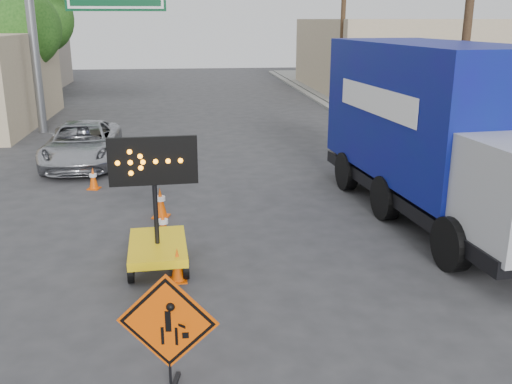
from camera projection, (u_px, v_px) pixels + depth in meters
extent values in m
plane|color=#2D2D30|center=(226.00, 367.00, 7.86)|extent=(100.00, 100.00, 0.00)
cube|color=gray|center=(378.00, 137.00, 22.92)|extent=(0.40, 60.00, 0.12)
cube|color=gray|center=(433.00, 135.00, 23.19)|extent=(4.00, 60.00, 0.15)
cube|color=tan|center=(392.00, 56.00, 37.19)|extent=(10.00, 14.00, 4.60)
cylinder|color=slate|center=(34.00, 50.00, 23.22)|extent=(0.36, 0.36, 6.80)
cylinder|color=slate|center=(31.00, 21.00, 30.26)|extent=(0.44, 0.44, 9.00)
cylinder|color=#402E1B|center=(468.00, 23.00, 16.98)|extent=(0.26, 0.26, 9.00)
cylinder|color=#402E1B|center=(343.00, 21.00, 30.27)|extent=(0.26, 0.26, 9.00)
cylinder|color=#402E1B|center=(27.00, 84.00, 27.36)|extent=(0.28, 0.28, 3.25)
sphere|color=#194313|center=(21.00, 28.00, 26.62)|extent=(3.71, 3.71, 3.71)
cylinder|color=#402E1B|center=(44.00, 67.00, 34.79)|extent=(0.28, 0.28, 3.58)
sphere|color=#194313|center=(39.00, 19.00, 33.97)|extent=(4.10, 4.10, 4.10)
cylinder|color=black|center=(170.00, 371.00, 7.17)|extent=(0.04, 0.04, 0.70)
cube|color=#E24C04|center=(168.00, 322.00, 6.97)|extent=(1.26, 0.27, 1.28)
cube|color=black|center=(168.00, 322.00, 6.97)|extent=(1.17, 0.23, 1.19)
cube|color=yellow|center=(158.00, 247.00, 10.95)|extent=(1.17, 1.85, 0.16)
cylinder|color=black|center=(155.00, 195.00, 10.64)|extent=(0.09, 0.09, 1.98)
cube|color=black|center=(153.00, 160.00, 10.45)|extent=(1.63, 0.17, 0.90)
imported|color=#AAABB1|center=(82.00, 144.00, 18.68)|extent=(2.43, 4.97, 1.36)
cube|color=black|center=(437.00, 193.00, 13.55)|extent=(3.31, 8.67, 0.32)
cube|color=navy|center=(429.00, 110.00, 13.82)|extent=(3.24, 6.78, 3.18)
cube|color=#E24C04|center=(178.00, 280.00, 10.45)|extent=(0.34, 0.34, 0.03)
cone|color=#E24C04|center=(177.00, 264.00, 10.35)|extent=(0.26, 0.26, 0.62)
cylinder|color=silver|center=(177.00, 260.00, 10.33)|extent=(0.21, 0.21, 0.09)
cube|color=#E24C04|center=(164.00, 239.00, 12.39)|extent=(0.36, 0.36, 0.03)
cone|color=#E24C04|center=(163.00, 225.00, 12.29)|extent=(0.26, 0.26, 0.64)
cylinder|color=silver|center=(163.00, 221.00, 12.27)|extent=(0.22, 0.22, 0.09)
cube|color=#E24C04|center=(161.00, 216.00, 13.82)|extent=(0.46, 0.46, 0.03)
cone|color=#E24C04|center=(160.00, 202.00, 13.71)|extent=(0.29, 0.29, 0.71)
cylinder|color=silver|center=(160.00, 198.00, 13.68)|extent=(0.24, 0.24, 0.10)
cube|color=#E24C04|center=(94.00, 188.00, 16.10)|extent=(0.39, 0.39, 0.03)
cone|color=#E24C04|center=(93.00, 178.00, 16.01)|extent=(0.25, 0.25, 0.60)
cylinder|color=silver|center=(93.00, 175.00, 15.99)|extent=(0.20, 0.20, 0.09)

